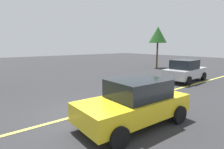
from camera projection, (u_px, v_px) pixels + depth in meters
ground_plane at (84, 114)px, 7.47m from camera, size 80.00×80.00×0.00m
lane_marking_centre at (135, 100)px, 9.34m from camera, size 28.00×0.16×0.01m
car_silver_far_lane at (185, 71)px, 14.10m from camera, size 4.18×2.24×1.66m
car_yellow_crossing at (135, 102)px, 6.42m from camera, size 4.12×2.15×1.59m
tree_left_verge at (158, 35)px, 22.12m from camera, size 2.14×2.14×4.93m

